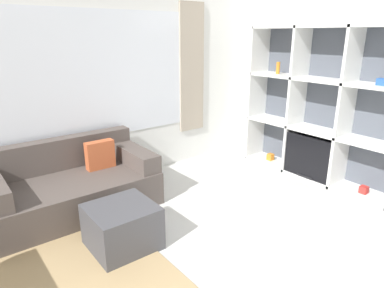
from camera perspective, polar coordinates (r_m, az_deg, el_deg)
wall_back at (r=4.52m, az=-18.61°, el=9.35°), size 6.96×0.11×2.70m
wall_right at (r=5.11m, az=22.32°, el=9.77°), size 0.07×4.50×2.70m
area_rug at (r=3.29m, az=-26.10°, el=-20.54°), size 2.21×2.40×0.01m
shelving_unit at (r=4.98m, az=20.74°, el=5.62°), size 0.42×2.25×2.06m
couch_main at (r=4.21m, az=-19.42°, el=-6.64°), size 1.83×0.98×0.77m
ottoman at (r=3.41m, az=-11.56°, el=-13.35°), size 0.60×0.58×0.42m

